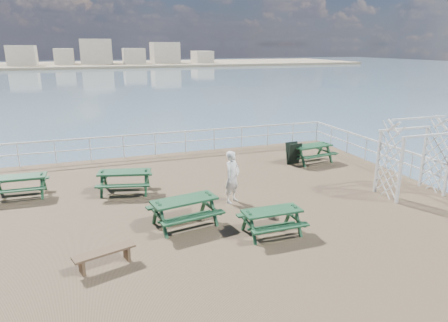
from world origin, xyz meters
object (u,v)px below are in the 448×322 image
picnic_table_c (312,150)px  picnic_table_d (185,206)px  picnic_table_a (20,182)px  flat_bench_near (105,255)px  picnic_table_b (125,177)px  picnic_table_e (272,216)px  trellis_arbor (413,161)px  person (232,177)px

picnic_table_c → picnic_table_d: 8.27m
picnic_table_a → flat_bench_near: 6.23m
picnic_table_b → picnic_table_c: 8.39m
picnic_table_c → picnic_table_e: size_ratio=1.23×
flat_bench_near → picnic_table_b: bearing=61.7°
picnic_table_a → picnic_table_e: bearing=-35.3°
picnic_table_e → trellis_arbor: bearing=11.2°
picnic_table_d → picnic_table_a: bearing=129.8°
picnic_table_c → person: size_ratio=1.14×
picnic_table_a → person: size_ratio=1.02×
picnic_table_c → flat_bench_near: (-9.30, -6.10, -0.25)m
picnic_table_c → flat_bench_near: bearing=-155.2°
picnic_table_a → picnic_table_e: picnic_table_a is taller
picnic_table_a → flat_bench_near: picnic_table_a is taller
picnic_table_c → picnic_table_d: picnic_table_d is taller
picnic_table_a → flat_bench_near: size_ratio=1.20×
picnic_table_e → person: 2.59m
picnic_table_e → picnic_table_b: bearing=126.9°
flat_bench_near → picnic_table_d: bearing=17.5°
picnic_table_e → flat_bench_near: (-4.51, -0.28, -0.20)m
picnic_table_e → picnic_table_a: bearing=142.2°
person → picnic_table_c: bearing=-0.8°
picnic_table_b → trellis_arbor: (9.49, -3.50, 0.65)m
picnic_table_c → person: bearing=-155.4°
flat_bench_near → trellis_arbor: bearing=-9.1°
picnic_table_a → picnic_table_d: (4.85, -4.09, 0.05)m
picnic_table_d → person: size_ratio=1.20×
picnic_table_d → trellis_arbor: 8.15m
picnic_table_b → flat_bench_near: picnic_table_b is taller
picnic_table_a → picnic_table_c: bearing=4.4°
picnic_table_c → person: (-5.02, -3.27, 0.31)m
picnic_table_a → picnic_table_d: size_ratio=0.85×
picnic_table_b → picnic_table_c: size_ratio=1.05×
picnic_table_c → picnic_table_e: (-4.79, -5.83, -0.05)m
trellis_arbor → person: size_ratio=1.56×
flat_bench_near → trellis_arbor: (10.48, 1.47, 0.91)m
picnic_table_c → picnic_table_b: bearing=179.3°
trellis_arbor → picnic_table_c: bearing=105.0°
picnic_table_a → picnic_table_e: 8.86m
picnic_table_c → picnic_table_e: bearing=-137.9°
picnic_table_b → flat_bench_near: 5.06m
picnic_table_b → picnic_table_e: bearing=-39.1°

